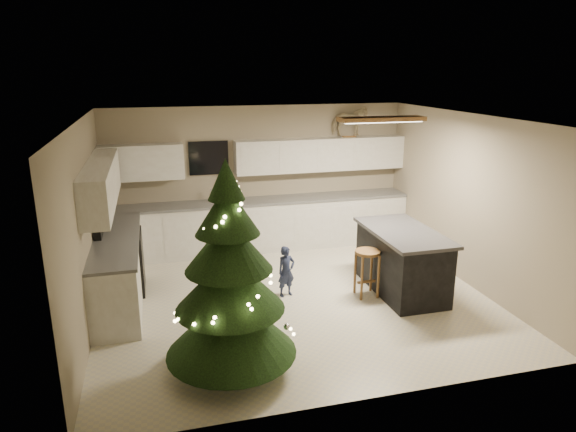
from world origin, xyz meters
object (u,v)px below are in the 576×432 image
(toddler, at_px, (286,271))
(rocking_horse, at_px, (349,121))
(christmas_tree, at_px, (230,288))
(bar_stool, at_px, (367,262))
(island, at_px, (402,261))

(toddler, relative_size, rocking_horse, 1.10)
(christmas_tree, height_order, toddler, christmas_tree)
(toddler, bearing_deg, bar_stool, -31.42)
(rocking_horse, bearing_deg, island, -169.66)
(christmas_tree, relative_size, rocking_horse, 3.46)
(bar_stool, relative_size, toddler, 0.92)
(christmas_tree, bearing_deg, rocking_horse, 53.89)
(christmas_tree, bearing_deg, toddler, 57.87)
(christmas_tree, distance_m, toddler, 2.10)
(bar_stool, xyz_separation_m, christmas_tree, (-2.21, -1.41, 0.45))
(island, xyz_separation_m, bar_stool, (-0.57, -0.03, 0.05))
(island, relative_size, toddler, 2.23)
(bar_stool, height_order, rocking_horse, rocking_horse)
(bar_stool, xyz_separation_m, toddler, (-1.14, 0.30, -0.15))
(bar_stool, bearing_deg, island, 2.76)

